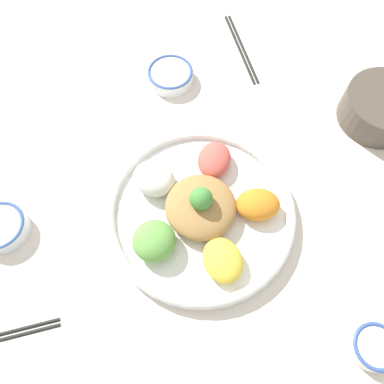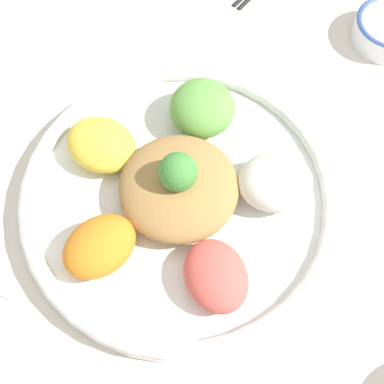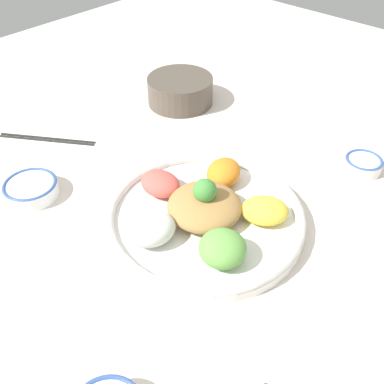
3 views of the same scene
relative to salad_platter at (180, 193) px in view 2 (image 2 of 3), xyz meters
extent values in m
plane|color=silver|center=(0.03, -0.03, -0.03)|extent=(2.40, 2.40, 0.00)
cylinder|color=white|center=(0.00, 0.00, -0.02)|extent=(0.39, 0.39, 0.02)
torus|color=white|center=(0.00, 0.00, 0.00)|extent=(0.39, 0.39, 0.02)
ellipsoid|color=orange|center=(0.11, 0.04, 0.02)|extent=(0.11, 0.10, 0.05)
ellipsoid|color=#E55B51|center=(0.00, 0.12, 0.02)|extent=(0.07, 0.09, 0.04)
ellipsoid|color=white|center=(-0.11, 0.03, 0.02)|extent=(0.11, 0.10, 0.05)
ellipsoid|color=#6BAD4C|center=(-0.06, -0.09, 0.02)|extent=(0.12, 0.12, 0.06)
ellipsoid|color=yellow|center=(0.07, -0.09, 0.01)|extent=(0.11, 0.12, 0.04)
ellipsoid|color=#AD7F47|center=(0.00, 0.00, 0.02)|extent=(0.14, 0.14, 0.05)
sphere|color=#478E3D|center=(0.00, 0.00, 0.06)|extent=(0.05, 0.05, 0.05)
ellipsoid|color=white|center=(0.17, -0.30, -0.02)|extent=(0.06, 0.06, 0.01)
camera|label=1|loc=(0.08, -0.28, 0.71)|focal=35.00mm
camera|label=2|loc=(0.08, 0.27, 0.59)|focal=50.00mm
camera|label=3|loc=(-0.48, -0.41, 0.59)|focal=42.00mm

